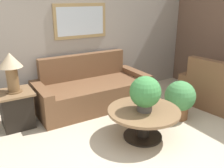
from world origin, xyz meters
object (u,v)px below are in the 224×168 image
armchair (214,90)px  potted_plant_floor (180,98)px  couch_main (92,91)px  side_table (17,109)px  coffee_table (143,117)px  potted_plant_on_table (145,93)px  table_lamp (11,67)px

armchair → potted_plant_floor: bearing=86.1°
armchair → potted_plant_floor: (-1.00, -0.07, 0.07)m
couch_main → potted_plant_floor: size_ratio=3.17×
side_table → coffee_table: bearing=-41.0°
side_table → potted_plant_on_table: 2.12m
coffee_table → potted_plant_floor: (0.94, 0.19, 0.04)m
side_table → potted_plant_on_table: potted_plant_on_table is taller
table_lamp → coffee_table: bearing=-41.0°
armchair → coffee_table: bearing=89.8°
couch_main → table_lamp: bearing=-176.2°
potted_plant_on_table → potted_plant_floor: potted_plant_on_table is taller
table_lamp → potted_plant_on_table: size_ratio=1.22×
couch_main → potted_plant_on_table: 1.55m
table_lamp → potted_plant_on_table: table_lamp is taller
couch_main → coffee_table: size_ratio=2.00×
coffee_table → potted_plant_on_table: (-0.01, -0.03, 0.41)m
armchair → potted_plant_floor: size_ratio=1.81×
couch_main → potted_plant_floor: (1.08, -1.26, 0.07)m
potted_plant_floor → couch_main: bearing=130.7°
coffee_table → potted_plant_on_table: size_ratio=2.06×
armchair → potted_plant_on_table: 2.03m
couch_main → potted_plant_floor: bearing=-49.3°
coffee_table → armchair: bearing=7.5°
table_lamp → couch_main: bearing=3.8°
coffee_table → table_lamp: table_lamp is taller
potted_plant_on_table → table_lamp: bearing=138.2°
side_table → couch_main: bearing=3.8°
armchair → side_table: 3.67m
potted_plant_on_table → armchair: bearing=8.3°
couch_main → coffee_table: couch_main is taller
coffee_table → table_lamp: size_ratio=1.69×
couch_main → side_table: (-1.42, -0.09, 0.00)m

